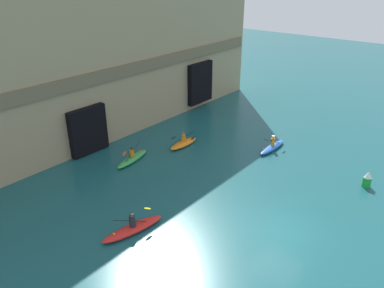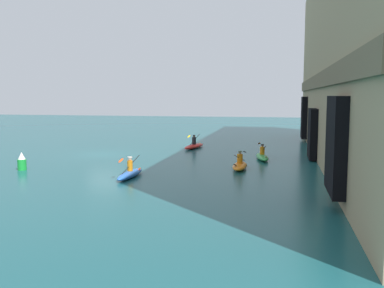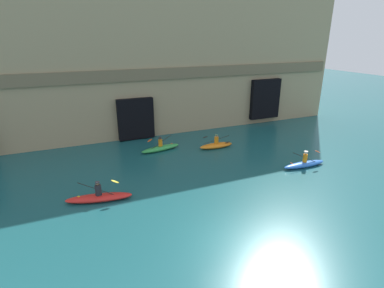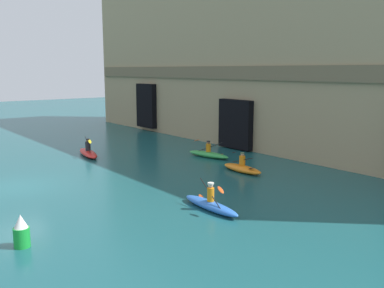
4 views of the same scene
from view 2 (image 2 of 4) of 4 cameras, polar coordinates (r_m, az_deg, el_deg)
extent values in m
plane|color=#195156|center=(33.36, -11.66, -1.35)|extent=(120.00, 120.00, 0.00)
cube|color=#9E8966|center=(31.77, 22.89, 11.41)|extent=(41.42, 6.90, 14.95)
cube|color=brown|center=(31.18, 16.34, 8.00)|extent=(40.59, 0.24, 0.95)
cube|color=black|center=(43.09, 14.85, 3.44)|extent=(2.73, 0.70, 4.03)
cube|color=black|center=(31.26, 15.95, 1.37)|extent=(3.05, 0.70, 3.48)
cube|color=black|center=(18.19, 18.95, -0.11)|extent=(3.21, 0.70, 3.92)
ellipsoid|color=red|center=(36.31, 0.27, -0.30)|extent=(3.62, 1.49, 0.36)
cylinder|color=#232328|center=(36.26, 0.27, 0.44)|extent=(0.34, 0.34, 0.59)
sphere|color=#9E704C|center=(36.22, 0.27, 1.06)|extent=(0.19, 0.19, 0.19)
cylinder|color=#232328|center=(36.21, 0.27, 1.17)|extent=(0.24, 0.24, 0.06)
cylinder|color=black|center=(36.26, 0.27, 0.49)|extent=(2.00, 0.61, 0.97)
ellipsoid|color=yellow|center=(35.41, -0.42, 1.03)|extent=(0.45, 0.29, 0.23)
ellipsoid|color=yellow|center=(37.12, 0.93, -0.02)|extent=(0.45, 0.29, 0.23)
ellipsoid|color=orange|center=(26.18, 6.39, -2.94)|extent=(2.81, 0.85, 0.39)
cylinder|color=orange|center=(26.11, 6.40, -1.94)|extent=(0.34, 0.34, 0.53)
sphere|color=tan|center=(26.06, 6.41, -1.16)|extent=(0.18, 0.18, 0.18)
cylinder|color=#4C6B4C|center=(26.05, 6.41, -1.01)|extent=(0.23, 0.23, 0.06)
cylinder|color=black|center=(26.11, 6.40, -1.88)|extent=(2.03, 0.50, 0.65)
ellipsoid|color=black|center=(26.93, 7.02, -1.05)|extent=(0.47, 0.27, 0.17)
ellipsoid|color=black|center=(25.29, 5.74, -2.77)|extent=(0.47, 0.27, 0.17)
ellipsoid|color=blue|center=(23.68, -8.25, -4.01)|extent=(3.30, 0.73, 0.37)
cylinder|color=orange|center=(23.60, -8.27, -2.90)|extent=(0.29, 0.29, 0.56)
sphere|color=beige|center=(23.54, -8.29, -1.97)|extent=(0.21, 0.21, 0.21)
cylinder|color=silver|center=(23.53, -8.29, -1.77)|extent=(0.26, 0.26, 0.06)
cylinder|color=black|center=(23.59, -8.27, -2.83)|extent=(1.88, 0.48, 0.91)
ellipsoid|color=#D84C19|center=(24.36, -7.16, -3.45)|extent=(0.45, 0.27, 0.23)
ellipsoid|color=#D84C19|center=(22.84, -9.46, -2.17)|extent=(0.45, 0.27, 0.23)
ellipsoid|color=green|center=(30.33, 9.34, -1.72)|extent=(3.30, 1.30, 0.38)
cylinder|color=orange|center=(30.27, 9.35, -0.88)|extent=(0.32, 0.32, 0.52)
sphere|color=brown|center=(30.23, 9.37, -0.21)|extent=(0.19, 0.19, 0.19)
cylinder|color=#232328|center=(30.22, 9.37, -0.07)|extent=(0.23, 0.23, 0.06)
cylinder|color=black|center=(30.27, 9.35, -0.83)|extent=(2.03, 0.62, 0.89)
ellipsoid|color=#D84C19|center=(31.13, 8.96, 0.08)|extent=(0.46, 0.29, 0.21)
ellipsoid|color=#D84C19|center=(29.42, 9.77, -1.79)|extent=(0.46, 0.29, 0.21)
cylinder|color=green|center=(27.74, -21.73, -2.57)|extent=(0.52, 0.52, 0.65)
cone|color=white|center=(27.67, -21.78, -1.46)|extent=(0.44, 0.44, 0.44)
camera|label=1|loc=(50.30, -11.94, 15.71)|focal=35.00mm
camera|label=3|loc=(42.74, -20.17, 11.46)|focal=28.00mm
camera|label=4|loc=(21.11, -52.98, 7.20)|focal=40.00mm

